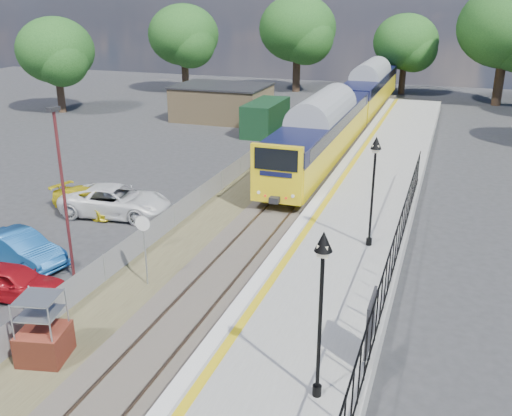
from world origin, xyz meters
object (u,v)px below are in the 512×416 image
at_px(train, 351,104).
at_px(carpark_lamp, 63,184).
at_px(victorian_lamp_south, 322,278).
at_px(car_blue, 20,249).
at_px(speed_sign, 144,239).
at_px(car_red, 13,282).
at_px(brick_plinth, 42,330).
at_px(car_yellow, 88,201).
at_px(victorian_lamp_north, 375,166).
at_px(car_white, 116,201).

relative_size(train, carpark_lamp, 5.96).
distance_m(victorian_lamp_south, train, 34.95).
height_order(carpark_lamp, car_blue, carpark_lamp).
xyz_separation_m(speed_sign, car_red, (-4.21, -2.45, -1.34)).
xyz_separation_m(carpark_lamp, car_blue, (-2.76, 0.25, -3.21)).
bearing_deg(car_blue, victorian_lamp_south, -98.03).
distance_m(brick_plinth, speed_sign, 5.39).
distance_m(brick_plinth, car_red, 4.63).
xyz_separation_m(brick_plinth, car_yellow, (-6.36, 11.44, -0.44)).
relative_size(train, speed_sign, 14.00).
xyz_separation_m(victorian_lamp_north, brick_plinth, (-8.37, -9.99, -3.23)).
bearing_deg(victorian_lamp_south, brick_plinth, 179.93).
bearing_deg(speed_sign, train, 78.14).
relative_size(brick_plinth, car_white, 0.40).
height_order(car_red, car_blue, car_blue).
xyz_separation_m(victorian_lamp_north, speed_sign, (-7.80, -4.71, -2.30)).
bearing_deg(victorian_lamp_south, victorian_lamp_north, 91.15).
distance_m(victorian_lamp_north, car_white, 13.66).
height_order(victorian_lamp_south, brick_plinth, victorian_lamp_south).
xyz_separation_m(victorian_lamp_south, car_white, (-13.30, 11.56, -3.52)).
bearing_deg(car_white, brick_plinth, -164.39).
relative_size(victorian_lamp_south, speed_sign, 1.58).
distance_m(victorian_lamp_south, car_blue, 15.29).
height_order(victorian_lamp_south, car_yellow, victorian_lamp_south).
bearing_deg(car_white, carpark_lamp, -168.66).
bearing_deg(car_blue, car_yellow, 21.84).
relative_size(carpark_lamp, car_white, 1.22).
distance_m(car_yellow, car_white, 1.64).
relative_size(brick_plinth, speed_sign, 0.76).
height_order(victorian_lamp_north, car_blue, victorian_lamp_north).
xyz_separation_m(brick_plinth, car_white, (-4.74, 11.55, -0.29)).
bearing_deg(brick_plinth, train, 84.91).
height_order(victorian_lamp_south, victorian_lamp_north, same).
distance_m(carpark_lamp, car_white, 7.60).
distance_m(brick_plinth, car_blue, 7.48).
bearing_deg(victorian_lamp_north, train, 102.22).
height_order(victorian_lamp_north, car_white, victorian_lamp_north).
bearing_deg(car_blue, speed_sign, -76.88).
bearing_deg(car_yellow, car_white, -72.92).
xyz_separation_m(train, car_white, (-7.80, -22.90, -1.56)).
distance_m(speed_sign, car_yellow, 9.38).
xyz_separation_m(carpark_lamp, car_red, (-1.05, -2.14, -3.26)).
xyz_separation_m(victorian_lamp_south, car_blue, (-13.92, 5.23, -3.59)).
bearing_deg(car_red, car_yellow, 12.39).
xyz_separation_m(victorian_lamp_south, victorian_lamp_north, (-0.20, 10.00, 0.00)).
height_order(brick_plinth, speed_sign, speed_sign).
distance_m(brick_plinth, carpark_lamp, 6.29).
distance_m(victorian_lamp_south, brick_plinth, 9.16).
relative_size(carpark_lamp, car_red, 1.77).
height_order(brick_plinth, car_blue, brick_plinth).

